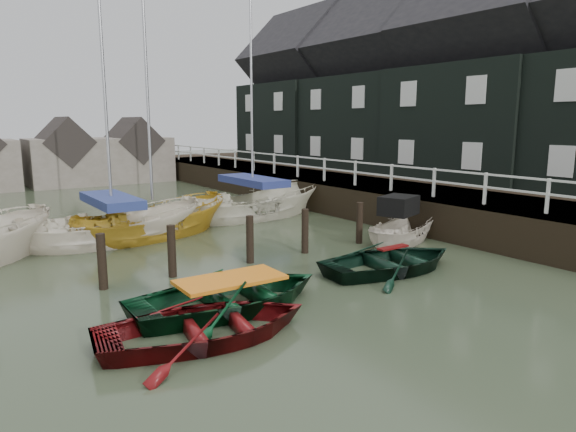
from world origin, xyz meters
TOP-DOWN VIEW (x-y plane):
  - ground at (0.00, 0.00)m, footprint 120.00×120.00m
  - pier at (9.48, 10.00)m, footprint 3.04×32.00m
  - land_strip at (15.00, 10.00)m, footprint 14.00×38.00m
  - quay_houses at (14.99, 8.66)m, footprint 6.52×28.14m
  - mooring_pilings at (-1.11, 3.00)m, footprint 13.72×0.22m
  - far_sheds at (0.83, 26.00)m, footprint 14.00×4.08m
  - rowboat_red at (-2.24, -1.17)m, footprint 4.51×3.55m
  - rowboat_green at (-1.09, -0.02)m, footprint 4.56×3.32m
  - rowboat_dkgreen at (3.99, 0.03)m, footprint 4.47×3.41m
  - motorboat at (6.80, 2.29)m, footprint 4.14×2.60m
  - sailboat_b at (-1.30, 7.91)m, footprint 6.37×2.60m
  - sailboat_c at (0.19, 8.08)m, footprint 6.61×3.70m
  - sailboat_d at (5.08, 9.26)m, footprint 6.98×2.90m

SIDE VIEW (x-z plane):
  - ground at x=0.00m, z-range 0.00..0.00m
  - land_strip at x=15.00m, z-range -0.75..0.75m
  - rowboat_red at x=-2.24m, z-range -0.42..0.42m
  - rowboat_green at x=-1.09m, z-range -0.46..0.46m
  - rowboat_dkgreen at x=3.99m, z-range -0.43..0.43m
  - sailboat_c at x=0.19m, z-range -5.26..5.28m
  - sailboat_d at x=5.08m, z-range -6.28..6.41m
  - sailboat_b at x=-1.30m, z-range -5.72..5.85m
  - motorboat at x=6.80m, z-range -1.05..1.27m
  - mooring_pilings at x=-1.11m, z-range -0.40..1.40m
  - pier at x=9.48m, z-range -0.64..2.06m
  - far_sheds at x=0.83m, z-range -0.34..4.06m
  - quay_houses at x=14.99m, z-range 0.68..10.68m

